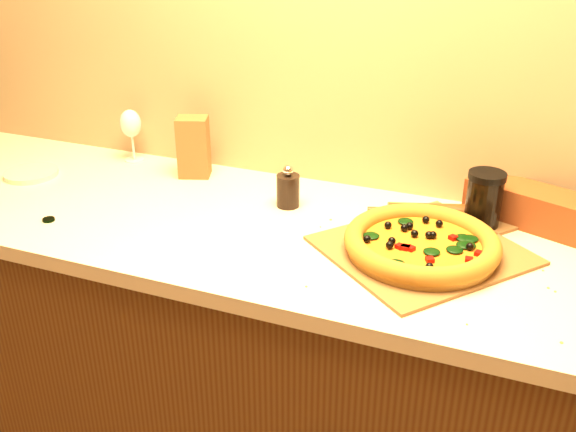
{
  "coord_description": "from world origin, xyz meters",
  "views": [
    {
      "loc": [
        0.43,
        0.08,
        1.63
      ],
      "look_at": [
        -0.08,
        1.38,
        0.96
      ],
      "focal_mm": 40.0,
      "sensor_mm": 36.0,
      "label": 1
    }
  ],
  "objects_px": {
    "pizza": "(422,243)",
    "dark_jar": "(484,200)",
    "pepper_grinder": "(288,189)",
    "side_plate": "(31,173)",
    "pizza_peel": "(428,248)",
    "rolling_pin": "(432,212)",
    "wine_glass": "(131,125)"
  },
  "relations": [
    {
      "from": "pizza",
      "to": "dark_jar",
      "type": "relative_size",
      "value": 2.43
    },
    {
      "from": "pepper_grinder",
      "to": "side_plate",
      "type": "bearing_deg",
      "value": -173.92
    },
    {
      "from": "pizza",
      "to": "dark_jar",
      "type": "bearing_deg",
      "value": 61.25
    },
    {
      "from": "pizza_peel",
      "to": "dark_jar",
      "type": "height_order",
      "value": "dark_jar"
    },
    {
      "from": "rolling_pin",
      "to": "pepper_grinder",
      "type": "bearing_deg",
      "value": -171.49
    },
    {
      "from": "wine_glass",
      "to": "pizza_peel",
      "type": "bearing_deg",
      "value": -14.14
    },
    {
      "from": "pizza_peel",
      "to": "dark_jar",
      "type": "distance_m",
      "value": 0.21
    },
    {
      "from": "dark_jar",
      "to": "wine_glass",
      "type": "bearing_deg",
      "value": 175.95
    },
    {
      "from": "pizza_peel",
      "to": "pepper_grinder",
      "type": "distance_m",
      "value": 0.42
    },
    {
      "from": "pizza_peel",
      "to": "dark_jar",
      "type": "bearing_deg",
      "value": 98.46
    },
    {
      "from": "pizza_peel",
      "to": "side_plate",
      "type": "distance_m",
      "value": 1.2
    },
    {
      "from": "rolling_pin",
      "to": "pizza",
      "type": "bearing_deg",
      "value": -86.94
    },
    {
      "from": "pizza",
      "to": "dark_jar",
      "type": "distance_m",
      "value": 0.24
    },
    {
      "from": "pizza_peel",
      "to": "pizza",
      "type": "distance_m",
      "value": 0.04
    },
    {
      "from": "pizza",
      "to": "dark_jar",
      "type": "height_order",
      "value": "dark_jar"
    },
    {
      "from": "rolling_pin",
      "to": "side_plate",
      "type": "relative_size",
      "value": 2.04
    },
    {
      "from": "pepper_grinder",
      "to": "wine_glass",
      "type": "bearing_deg",
      "value": 166.57
    },
    {
      "from": "rolling_pin",
      "to": "wine_glass",
      "type": "xyz_separation_m",
      "value": [
        -0.96,
        0.08,
        0.09
      ]
    },
    {
      "from": "pizza_peel",
      "to": "side_plate",
      "type": "xyz_separation_m",
      "value": [
        -1.2,
        0.02,
        0.0
      ]
    },
    {
      "from": "side_plate",
      "to": "rolling_pin",
      "type": "bearing_deg",
      "value": 6.86
    },
    {
      "from": "wine_glass",
      "to": "dark_jar",
      "type": "xyz_separation_m",
      "value": [
        1.08,
        -0.08,
        -0.04
      ]
    },
    {
      "from": "pizza",
      "to": "rolling_pin",
      "type": "height_order",
      "value": "pizza"
    },
    {
      "from": "rolling_pin",
      "to": "dark_jar",
      "type": "bearing_deg",
      "value": 2.87
    },
    {
      "from": "pizza_peel",
      "to": "side_plate",
      "type": "relative_size",
      "value": 3.72
    },
    {
      "from": "pizza_peel",
      "to": "rolling_pin",
      "type": "distance_m",
      "value": 0.17
    },
    {
      "from": "rolling_pin",
      "to": "side_plate",
      "type": "distance_m",
      "value": 1.18
    },
    {
      "from": "pizza_peel",
      "to": "pizza",
      "type": "xyz_separation_m",
      "value": [
        -0.01,
        -0.03,
        0.03
      ]
    },
    {
      "from": "dark_jar",
      "to": "side_plate",
      "type": "distance_m",
      "value": 1.31
    },
    {
      "from": "pepper_grinder",
      "to": "dark_jar",
      "type": "relative_size",
      "value": 0.8
    },
    {
      "from": "dark_jar",
      "to": "side_plate",
      "type": "bearing_deg",
      "value": -173.51
    },
    {
      "from": "pizza",
      "to": "dark_jar",
      "type": "xyz_separation_m",
      "value": [
        0.11,
        0.2,
        0.04
      ]
    },
    {
      "from": "pizza",
      "to": "rolling_pin",
      "type": "bearing_deg",
      "value": 93.06
    }
  ]
}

